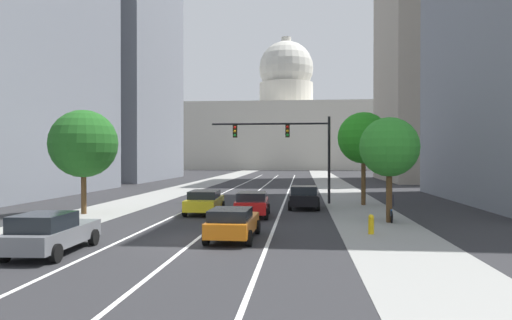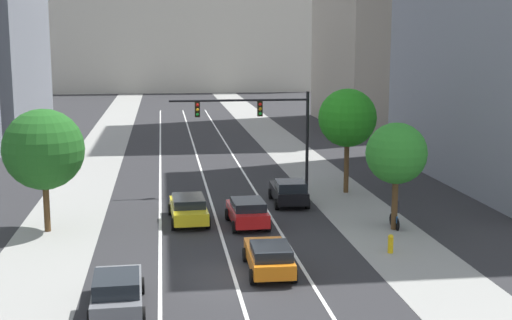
{
  "view_description": "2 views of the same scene",
  "coord_description": "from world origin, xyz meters",
  "views": [
    {
      "loc": [
        4.46,
        -19.57,
        3.55
      ],
      "look_at": [
        0.64,
        19.71,
        3.24
      ],
      "focal_mm": 33.34,
      "sensor_mm": 36.0,
      "label": 1
    },
    {
      "loc": [
        -2.84,
        -28.29,
        9.93
      ],
      "look_at": [
        2.32,
        10.4,
        3.16
      ],
      "focal_mm": 49.59,
      "sensor_mm": 36.0,
      "label": 2
    }
  ],
  "objects": [
    {
      "name": "lane_stripe_left",
      "position": [
        -3.09,
        25.0,
        0.01
      ],
      "size": [
        0.16,
        90.0,
        0.01
      ],
      "primitive_type": "cube",
      "color": "white",
      "rests_on": "ground"
    },
    {
      "name": "street_tree_far_right",
      "position": [
        9.1,
        6.39,
        4.03
      ],
      "size": [
        3.18,
        3.18,
        5.64
      ],
      "color": "#51381E",
      "rests_on": "ground"
    },
    {
      "name": "lane_stripe_center",
      "position": [
        0.0,
        25.0,
        0.01
      ],
      "size": [
        0.16,
        90.0,
        0.01
      ],
      "primitive_type": "cube",
      "color": "white",
      "rests_on": "ground"
    },
    {
      "name": "street_tree_mid_right",
      "position": [
        8.9,
        15.45,
        4.86
      ],
      "size": [
        3.74,
        3.74,
        6.75
      ],
      "color": "#51381E",
      "rests_on": "ground"
    },
    {
      "name": "car_yellow",
      "position": [
        -1.54,
        9.33,
        0.77
      ],
      "size": [
        2.18,
        4.77,
        1.43
      ],
      "rotation": [
        0.0,
        0.0,
        1.61
      ],
      "color": "yellow",
      "rests_on": "ground"
    },
    {
      "name": "car_orange",
      "position": [
        1.54,
        0.32,
        0.73
      ],
      "size": [
        2.01,
        4.4,
        1.39
      ],
      "rotation": [
        0.0,
        0.0,
        1.55
      ],
      "color": "orange",
      "rests_on": "ground"
    },
    {
      "name": "traffic_signal_mast",
      "position": [
        3.58,
        16.32,
        4.73
      ],
      "size": [
        8.99,
        0.39,
        6.52
      ],
      "color": "black",
      "rests_on": "ground"
    },
    {
      "name": "sidewalk_left",
      "position": [
        -8.34,
        35.0,
        0.01
      ],
      "size": [
        4.32,
        130.0,
        0.01
      ],
      "primitive_type": "cube",
      "color": "gray",
      "rests_on": "ground"
    },
    {
      "name": "car_gray",
      "position": [
        -4.63,
        -3.18,
        0.78
      ],
      "size": [
        2.12,
        4.65,
        1.53
      ],
      "rotation": [
        0.0,
        0.0,
        1.6
      ],
      "color": "slate",
      "rests_on": "ground"
    },
    {
      "name": "car_red",
      "position": [
        1.55,
        8.06,
        0.78
      ],
      "size": [
        2.12,
        4.11,
        1.46
      ],
      "rotation": [
        0.0,
        0.0,
        1.61
      ],
      "color": "red",
      "rests_on": "ground"
    },
    {
      "name": "ground_plane",
      "position": [
        0.0,
        40.0,
        0.0
      ],
      "size": [
        400.0,
        400.0,
        0.0
      ],
      "primitive_type": "plane",
      "color": "#2B2B2D"
    },
    {
      "name": "car_black",
      "position": [
        4.62,
        12.62,
        0.8
      ],
      "size": [
        2.15,
        4.29,
        1.58
      ],
      "rotation": [
        0.0,
        0.0,
        1.54
      ],
      "color": "black",
      "rests_on": "ground"
    },
    {
      "name": "street_tree_mid_left",
      "position": [
        -8.88,
        8.36,
        4.31
      ],
      "size": [
        4.15,
        4.15,
        6.4
      ],
      "color": "#51381E",
      "rests_on": "ground"
    },
    {
      "name": "lane_stripe_right",
      "position": [
        3.09,
        25.0,
        0.01
      ],
      "size": [
        0.16,
        90.0,
        0.01
      ],
      "primitive_type": "cube",
      "color": "white",
      "rests_on": "ground"
    },
    {
      "name": "fire_hydrant",
      "position": [
        7.59,
        2.37,
        0.46
      ],
      "size": [
        0.26,
        0.35,
        0.91
      ],
      "color": "yellow",
      "rests_on": "ground"
    },
    {
      "name": "cyclist",
      "position": [
        9.2,
        6.59,
        0.85
      ],
      "size": [
        0.37,
        1.7,
        1.72
      ],
      "rotation": [
        0.0,
        0.0,
        1.54
      ],
      "color": "black",
      "rests_on": "ground"
    },
    {
      "name": "sidewalk_right",
      "position": [
        8.34,
        35.0,
        0.01
      ],
      "size": [
        4.32,
        130.0,
        0.01
      ],
      "primitive_type": "cube",
      "color": "gray",
      "rests_on": "ground"
    },
    {
      "name": "capitol_building",
      "position": [
        0.0,
        113.56,
        11.76
      ],
      "size": [
        52.32,
        25.98,
        36.83
      ],
      "color": "beige",
      "rests_on": "ground"
    }
  ]
}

